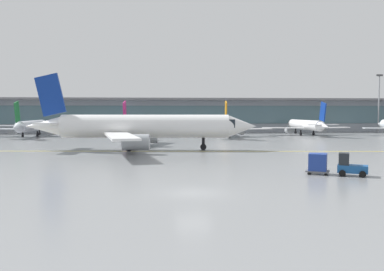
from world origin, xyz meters
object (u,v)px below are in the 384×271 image
(gate_airplane_1, at_px, (31,126))
(gate_airplane_3, at_px, (223,126))
(cargo_dolly_lead, at_px, (318,163))
(gate_airplane_2, at_px, (132,126))
(apron_light_mast_1, at_px, (379,101))
(baggage_tug, at_px, (350,166))
(taxiing_regional_jet, at_px, (142,127))
(gate_airplane_4, at_px, (305,125))

(gate_airplane_1, bearing_deg, gate_airplane_3, -95.58)
(gate_airplane_1, height_order, gate_airplane_3, same)
(cargo_dolly_lead, bearing_deg, gate_airplane_2, 136.22)
(gate_airplane_1, xyz_separation_m, apron_light_mast_1, (91.10, 10.58, 6.34))
(gate_airplane_1, height_order, baggage_tug, gate_airplane_1)
(gate_airplane_2, height_order, taxiing_regional_jet, taxiing_regional_jet)
(taxiing_regional_jet, bearing_deg, cargo_dolly_lead, -50.42)
(gate_airplane_4, relative_size, taxiing_regional_jet, 0.69)
(gate_airplane_3, bearing_deg, baggage_tug, -172.33)
(baggage_tug, relative_size, cargo_dolly_lead, 1.14)
(gate_airplane_2, distance_m, taxiing_regional_jet, 33.44)
(cargo_dolly_lead, bearing_deg, gate_airplane_1, 152.61)
(gate_airplane_3, height_order, gate_airplane_4, same)
(gate_airplane_1, height_order, gate_airplane_4, same)
(gate_airplane_2, distance_m, gate_airplane_4, 42.86)
(gate_airplane_2, xyz_separation_m, baggage_tug, (23.49, -60.03, -1.55))
(taxiing_regional_jet, bearing_deg, gate_airplane_4, 48.16)
(gate_airplane_3, bearing_deg, gate_airplane_4, -72.66)
(gate_airplane_1, distance_m, apron_light_mast_1, 91.93)
(gate_airplane_3, distance_m, apron_light_mast_1, 48.96)
(gate_airplane_1, xyz_separation_m, baggage_tug, (47.20, -62.70, -1.55))
(baggage_tug, distance_m, apron_light_mast_1, 85.79)
(cargo_dolly_lead, bearing_deg, gate_airplane_4, 97.21)
(taxiing_regional_jet, height_order, cargo_dolly_lead, taxiing_regional_jet)
(baggage_tug, distance_m, cargo_dolly_lead, 2.84)
(gate_airplane_1, xyz_separation_m, gate_airplane_4, (66.45, 0.49, 0.00))
(gate_airplane_4, distance_m, baggage_tug, 66.07)
(gate_airplane_3, relative_size, gate_airplane_4, 1.00)
(baggage_tug, bearing_deg, gate_airplane_4, 99.65)
(baggage_tug, bearing_deg, gate_airplane_2, 137.96)
(gate_airplane_2, bearing_deg, cargo_dolly_lead, -154.77)
(taxiing_regional_jet, relative_size, cargo_dolly_lead, 13.67)
(baggage_tug, bearing_deg, taxiing_regional_jet, 153.24)
(gate_airplane_3, distance_m, baggage_tug, 58.67)
(gate_airplane_2, height_order, apron_light_mast_1, apron_light_mast_1)
(apron_light_mast_1, bearing_deg, baggage_tug, -120.92)
(gate_airplane_4, distance_m, apron_light_mast_1, 27.38)
(baggage_tug, xyz_separation_m, apron_light_mast_1, (43.90, 73.28, 7.89))
(gate_airplane_3, relative_size, apron_light_mast_1, 1.52)
(gate_airplane_3, xyz_separation_m, taxiing_regional_jet, (-17.57, -31.79, 1.08))
(baggage_tug, relative_size, apron_light_mast_1, 0.18)
(cargo_dolly_lead, xyz_separation_m, apron_light_mast_1, (46.43, 72.01, 7.72))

